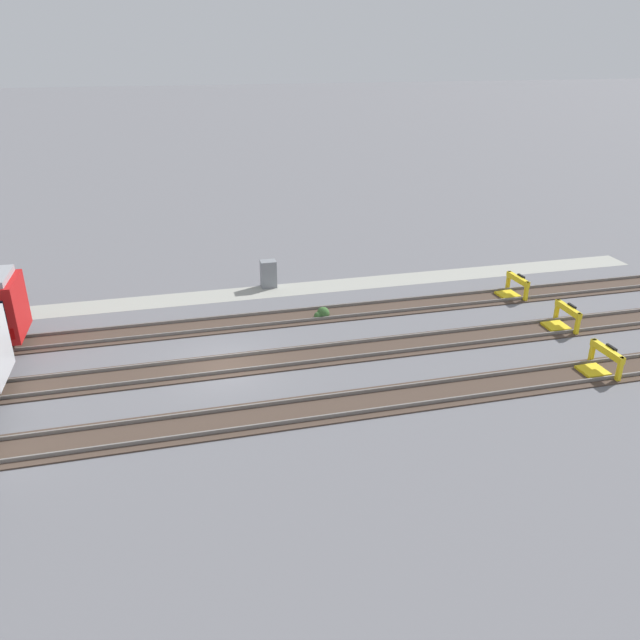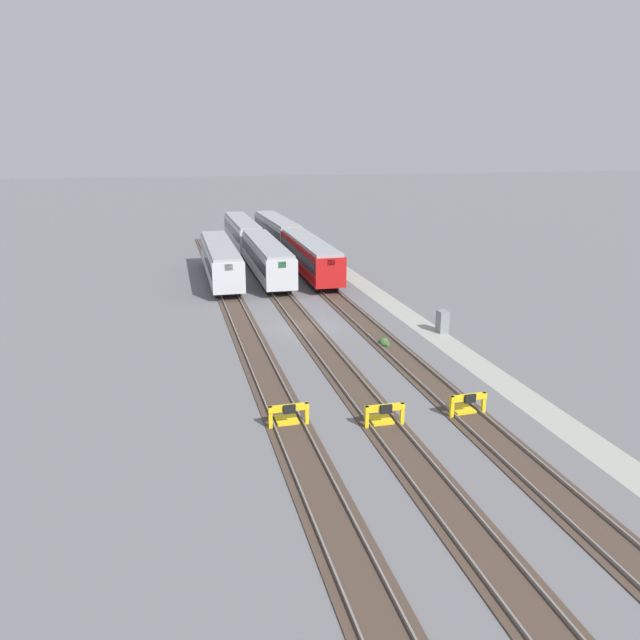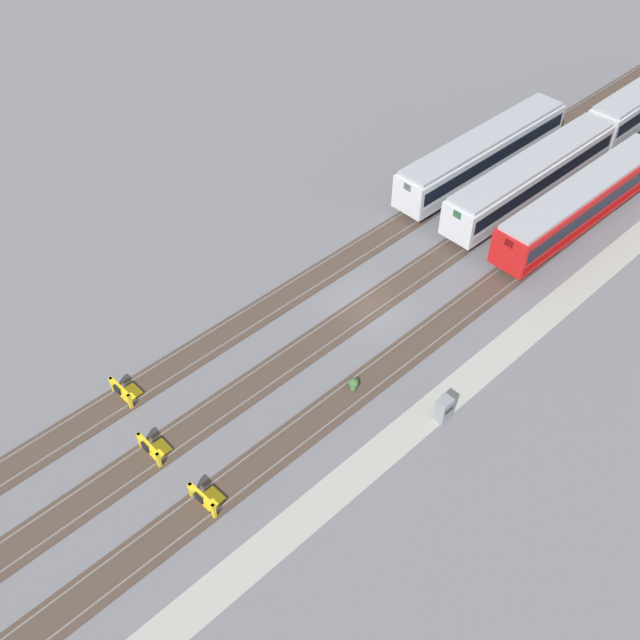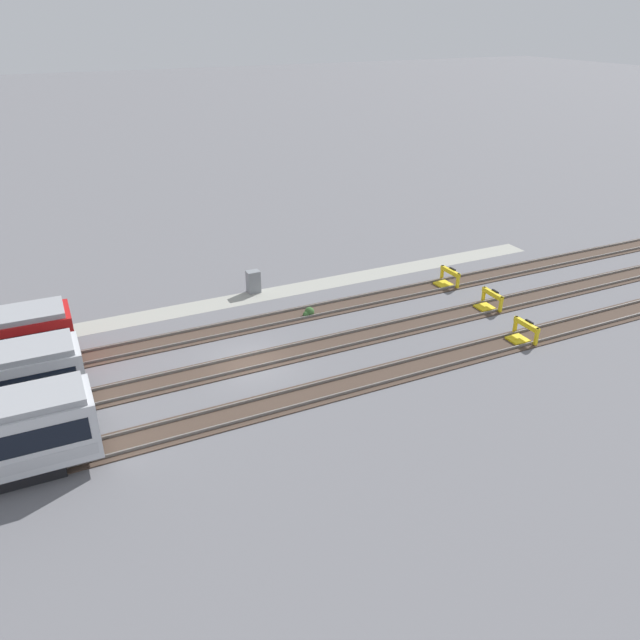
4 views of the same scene
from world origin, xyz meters
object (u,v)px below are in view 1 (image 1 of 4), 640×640
at_px(weed_clump, 322,314).
at_px(bumper_stop_nearest_track, 513,288).
at_px(bumper_stop_near_inner_track, 562,319).
at_px(bumper_stop_middle_track, 600,362).
at_px(electrical_cabinet, 268,274).

bearing_deg(weed_clump, bumper_stop_nearest_track, -178.22).
bearing_deg(bumper_stop_nearest_track, bumper_stop_near_inner_track, 92.20).
relative_size(bumper_stop_nearest_track, weed_clump, 2.18).
distance_m(bumper_stop_nearest_track, bumper_stop_middle_track, 9.06).
relative_size(bumper_stop_near_inner_track, weed_clump, 2.18).
distance_m(bumper_stop_nearest_track, electrical_cabinet, 14.07).
relative_size(bumper_stop_middle_track, electrical_cabinet, 1.25).
xyz_separation_m(electrical_cabinet, weed_clump, (-1.95, 5.20, -0.56)).
xyz_separation_m(bumper_stop_near_inner_track, electrical_cabinet, (13.38, -9.34, 0.29)).
distance_m(bumper_stop_middle_track, electrical_cabinet, 18.50).
height_order(bumper_stop_nearest_track, weed_clump, bumper_stop_nearest_track).
distance_m(bumper_stop_nearest_track, weed_clump, 11.26).
distance_m(bumper_stop_nearest_track, bumper_stop_near_inner_track, 4.50).
relative_size(bumper_stop_nearest_track, bumper_stop_middle_track, 1.00).
relative_size(electrical_cabinet, weed_clump, 1.74).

